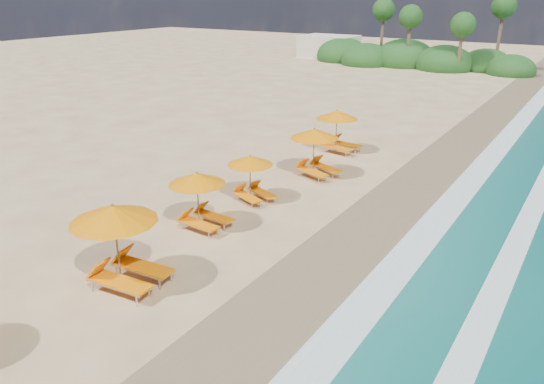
{
  "coord_description": "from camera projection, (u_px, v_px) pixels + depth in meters",
  "views": [
    {
      "loc": [
        10.21,
        -15.85,
        8.54
      ],
      "look_at": [
        0.0,
        0.0,
        1.2
      ],
      "focal_mm": 34.64,
      "sensor_mm": 36.0,
      "label": 1
    }
  ],
  "objects": [
    {
      "name": "station_3",
      "position": [
        252.0,
        175.0,
        22.24
      ],
      "size": [
        2.6,
        2.56,
        2.02
      ],
      "rotation": [
        0.0,
        0.0,
        -0.37
      ],
      "color": "olive",
      "rests_on": "ground"
    },
    {
      "name": "wet_sand",
      "position": [
        366.0,
        245.0,
        18.65
      ],
      "size": [
        4.0,
        160.0,
        0.01
      ],
      "primitive_type": "cube",
      "color": "#876D50",
      "rests_on": "ground"
    },
    {
      "name": "surf_foam",
      "position": [
        443.0,
        265.0,
        17.28
      ],
      "size": [
        4.0,
        160.0,
        0.01
      ],
      "color": "white",
      "rests_on": "ground"
    },
    {
      "name": "station_4",
      "position": [
        316.0,
        149.0,
        25.12
      ],
      "size": [
        3.04,
        2.98,
        2.37
      ],
      "rotation": [
        0.0,
        0.0,
        -0.34
      ],
      "color": "olive",
      "rests_on": "ground"
    },
    {
      "name": "beach_building",
      "position": [
        329.0,
        46.0,
        68.87
      ],
      "size": [
        7.0,
        5.0,
        2.8
      ],
      "primitive_type": "cube",
      "color": "beige",
      "rests_on": "ground"
    },
    {
      "name": "ground",
      "position": [
        272.0,
        220.0,
        20.67
      ],
      "size": [
        160.0,
        160.0,
        0.0
      ],
      "primitive_type": "plane",
      "color": "#D9BD7F",
      "rests_on": "ground"
    },
    {
      "name": "station_2",
      "position": [
        201.0,
        197.0,
        19.64
      ],
      "size": [
        2.46,
        2.29,
        2.22
      ],
      "rotation": [
        0.0,
        0.0,
        -0.05
      ],
      "color": "olive",
      "rests_on": "ground"
    },
    {
      "name": "treeline",
      "position": [
        412.0,
        58.0,
        60.98
      ],
      "size": [
        25.8,
        8.8,
        9.74
      ],
      "color": "#163D14",
      "rests_on": "ground"
    },
    {
      "name": "station_1",
      "position": [
        122.0,
        241.0,
        15.67
      ],
      "size": [
        3.05,
        2.87,
        2.68
      ],
      "rotation": [
        0.0,
        0.0,
        0.1
      ],
      "color": "olive",
      "rests_on": "ground"
    },
    {
      "name": "station_5",
      "position": [
        339.0,
        128.0,
        28.92
      ],
      "size": [
        2.79,
        2.64,
        2.36
      ],
      "rotation": [
        0.0,
        0.0,
        -0.15
      ],
      "color": "olive",
      "rests_on": "ground"
    }
  ]
}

